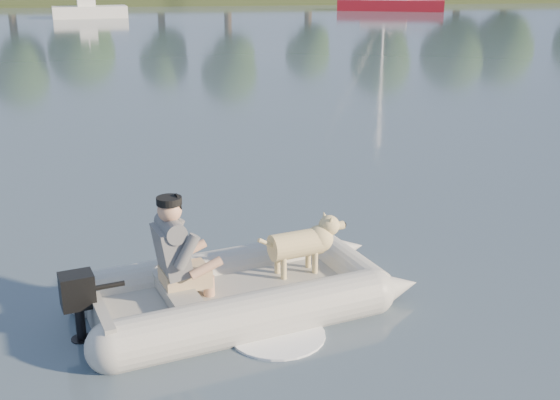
{
  "coord_description": "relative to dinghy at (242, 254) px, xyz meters",
  "views": [
    {
      "loc": [
        -1.02,
        -6.73,
        3.73
      ],
      "look_at": [
        0.22,
        1.89,
        0.75
      ],
      "focal_mm": 45.0,
      "sensor_mm": 36.0,
      "label": 1
    }
  ],
  "objects": [
    {
      "name": "man",
      "position": [
        -0.74,
        -0.16,
        0.2
      ],
      "size": [
        0.94,
        0.86,
        1.16
      ],
      "primitive_type": null,
      "rotation": [
        0.0,
        0.0,
        0.28
      ],
      "color": "slate",
      "rests_on": "dinghy"
    },
    {
      "name": "dog",
      "position": [
        0.66,
        0.25,
        -0.08
      ],
      "size": [
        1.07,
        0.62,
        0.67
      ],
      "primitive_type": null,
      "rotation": [
        0.0,
        0.0,
        0.28
      ],
      "color": "tan",
      "rests_on": "dinghy"
    },
    {
      "name": "dinghy",
      "position": [
        0.0,
        0.0,
        0.0
      ],
      "size": [
        6.01,
        5.14,
        1.49
      ],
      "primitive_type": null,
      "rotation": [
        0.0,
        0.0,
        0.28
      ],
      "color": "#A6A6A1",
      "rests_on": "water"
    },
    {
      "name": "shore_bank",
      "position": [
        0.42,
        61.57,
        -0.39
      ],
      "size": [
        160.0,
        12.0,
        0.7
      ],
      "primitive_type": "cube",
      "color": "#47512D",
      "rests_on": "water"
    },
    {
      "name": "sailboat",
      "position": [
        16.04,
        48.09,
        -0.15
      ],
      "size": [
        8.54,
        5.07,
        11.26
      ],
      "rotation": [
        0.0,
        0.0,
        -0.34
      ],
      "color": "red",
      "rests_on": "water"
    },
    {
      "name": "water",
      "position": [
        0.42,
        -0.43,
        -0.64
      ],
      "size": [
        160.0,
        160.0,
        0.0
      ],
      "primitive_type": "plane",
      "color": "slate",
      "rests_on": "ground"
    },
    {
      "name": "motorboat",
      "position": [
        -6.45,
        43.69,
        0.34
      ],
      "size": [
        5.38,
        2.82,
        2.17
      ],
      "primitive_type": null,
      "rotation": [
        0.0,
        0.0,
        0.17
      ],
      "color": "white",
      "rests_on": "water"
    },
    {
      "name": "outboard_motor",
      "position": [
        -1.72,
        -0.5,
        -0.31
      ],
      "size": [
        0.52,
        0.43,
        0.85
      ],
      "primitive_type": null,
      "rotation": [
        0.0,
        0.0,
        0.28
      ],
      "color": "black",
      "rests_on": "dinghy"
    }
  ]
}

